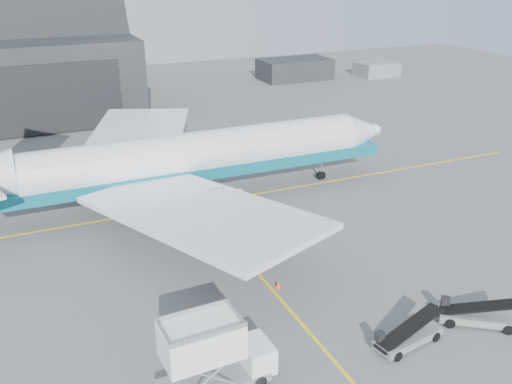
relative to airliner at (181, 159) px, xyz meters
name	(u,v)px	position (x,y,z in m)	size (l,w,h in m)	color
ground	(288,308)	(1.21, -21.02, -4.61)	(200.00, 200.00, 0.00)	#565659
taxi_lines	(224,234)	(1.21, -8.35, -4.60)	(80.00, 42.12, 0.02)	yellow
distant_bldg_a	(294,79)	(39.21, 50.98, -4.61)	(14.00, 8.00, 4.00)	black
distant_bldg_b	(376,76)	(56.21, 46.98, -4.61)	(8.00, 6.00, 2.80)	gray
airliner	(181,159)	(0.00, 0.00, 0.00)	(46.93, 45.51, 16.47)	white
catering_truck	(212,356)	(-6.40, -26.49, -2.29)	(6.76, 2.80, 4.58)	gray
pushback_tug	(248,230)	(3.04, -9.65, -3.94)	(3.92, 2.40, 1.77)	black
belt_loader_a	(407,337)	(6.30, -27.71, -4.01)	(5.22, 2.48, 1.95)	gray
belt_loader_b	(477,315)	(11.99, -27.76, -3.97)	(5.13, 4.32, 2.06)	gray
traffic_cone	(278,285)	(1.74, -18.31, -4.34)	(0.39, 0.39, 0.56)	#FF4D08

